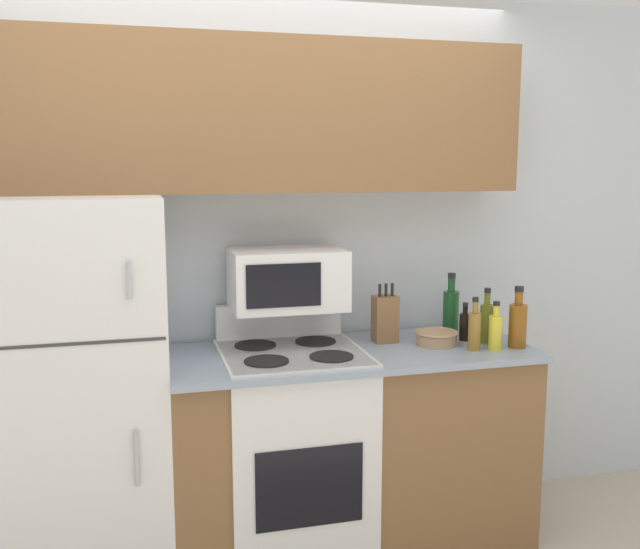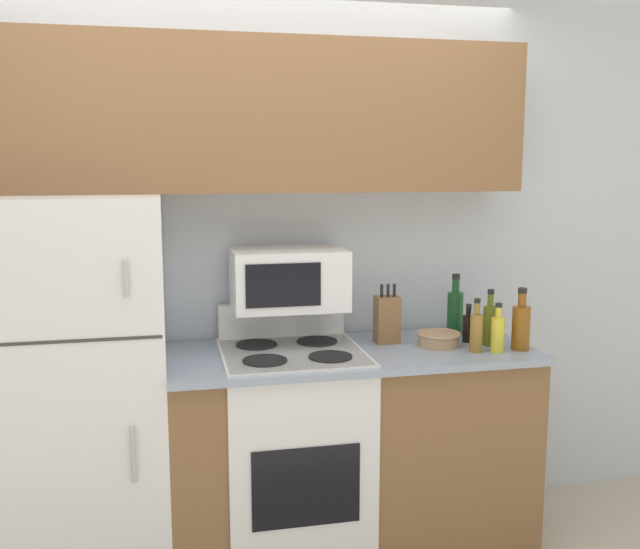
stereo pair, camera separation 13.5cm
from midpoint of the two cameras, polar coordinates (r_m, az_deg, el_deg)
wall_back at (r=3.41m, az=-3.90°, el=0.75°), size 8.00×0.05×2.55m
lower_cabinets at (r=3.37m, az=3.63°, el=-13.66°), size 1.63×0.65×0.93m
refrigerator at (r=3.15m, az=-17.78°, el=-8.94°), size 0.74×0.65×1.63m
upper_cabinets at (r=3.21m, az=-3.55°, el=12.51°), size 2.37×0.30×0.66m
stove at (r=3.29m, az=-0.99°, el=-13.83°), size 0.62×0.63×1.10m
microwave at (r=3.21m, az=-1.34°, el=-0.36°), size 0.51×0.33×0.27m
knife_block at (r=3.33m, az=6.54°, el=-3.57°), size 0.11×0.09×0.28m
bowl at (r=3.32m, az=10.64°, el=-5.06°), size 0.20×0.20×0.06m
bottle_soy_sauce at (r=3.41m, az=12.88°, el=-4.13°), size 0.05×0.05×0.18m
bottle_cooking_spray at (r=3.26m, az=15.19°, el=-4.53°), size 0.06×0.06×0.22m
bottle_vinegar at (r=3.24m, az=13.57°, el=-4.42°), size 0.06×0.06×0.24m
bottle_whiskey at (r=3.33m, az=16.91°, el=-3.93°), size 0.08×0.08×0.28m
bottle_olive_oil at (r=3.37m, az=14.55°, el=-3.81°), size 0.06×0.06×0.26m
bottle_wine_green at (r=3.52m, az=11.83°, el=-2.91°), size 0.08×0.08×0.30m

